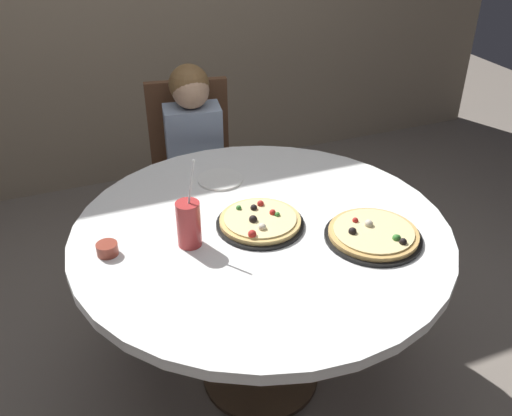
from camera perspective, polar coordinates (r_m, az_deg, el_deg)
The scene contains 9 objects.
ground_plane at distance 2.44m, azimuth 0.46°, elevation -16.79°, with size 8.00×8.00×0.00m, color slate.
dining_table at distance 1.99m, azimuth 0.54°, elevation -4.05°, with size 1.33×1.33×0.75m.
chair_wooden at distance 2.83m, azimuth -6.52°, elevation 4.26°, with size 0.46×0.46×0.95m.
diner_child at distance 2.69m, azimuth -5.93°, elevation 1.66°, with size 0.31×0.43×1.08m.
pizza_veggie at distance 1.94m, azimuth 0.29°, elevation -1.43°, with size 0.31×0.31×0.05m.
pizza_cheese at distance 1.92m, azimuth 11.97°, elevation -2.67°, with size 0.33×0.33×0.05m.
soda_cup at distance 1.82m, azimuth -6.93°, elevation -1.61°, with size 0.08×0.08×0.31m.
sauce_bowl at distance 1.86m, azimuth -15.05°, elevation -4.09°, with size 0.07×0.07×0.04m, color brown.
plate_small at distance 2.23m, azimuth -3.70°, elevation 2.95°, with size 0.18×0.18×0.01m, color white.
Camera 1 is at (-0.62, -1.49, 1.83)m, focal length 38.90 mm.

